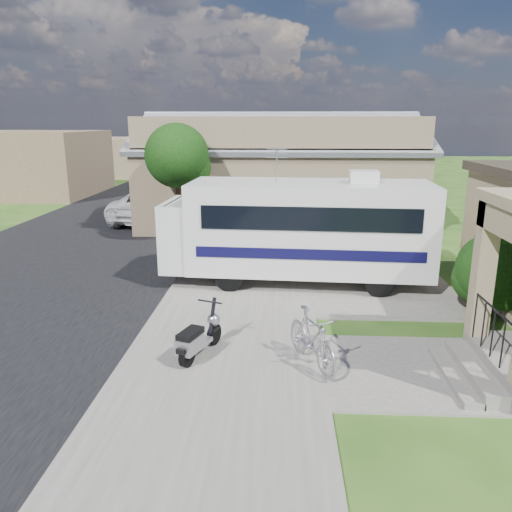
{
  "coord_description": "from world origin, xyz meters",
  "views": [
    {
      "loc": [
        0.14,
        -9.76,
        4.64
      ],
      "look_at": [
        -0.5,
        2.5,
        1.3
      ],
      "focal_mm": 35.0,
      "sensor_mm": 36.0,
      "label": 1
    }
  ],
  "objects_px": {
    "motorhome": "(299,227)",
    "shrub": "(496,266)",
    "pickup_truck": "(157,204)",
    "van": "(175,184)",
    "garden_hose": "(460,353)",
    "bicycle": "(312,342)",
    "scooter": "(198,338)"
  },
  "relations": [
    {
      "from": "motorhome",
      "to": "shrub",
      "type": "distance_m",
      "value": 5.23
    },
    {
      "from": "pickup_truck",
      "to": "van",
      "type": "xyz_separation_m",
      "value": [
        -0.54,
        6.81,
        0.14
      ]
    },
    {
      "from": "shrub",
      "to": "motorhome",
      "type": "bearing_deg",
      "value": 153.5
    },
    {
      "from": "shrub",
      "to": "garden_hose",
      "type": "xyz_separation_m",
      "value": [
        -1.5,
        -2.32,
        -1.17
      ]
    },
    {
      "from": "shrub",
      "to": "van",
      "type": "distance_m",
      "value": 21.71
    },
    {
      "from": "bicycle",
      "to": "garden_hose",
      "type": "relative_size",
      "value": 5.41
    },
    {
      "from": "garden_hose",
      "to": "scooter",
      "type": "bearing_deg",
      "value": -175.54
    },
    {
      "from": "motorhome",
      "to": "shrub",
      "type": "bearing_deg",
      "value": -23.36
    },
    {
      "from": "pickup_truck",
      "to": "bicycle",
      "type": "bearing_deg",
      "value": 124.92
    },
    {
      "from": "pickup_truck",
      "to": "van",
      "type": "relative_size",
      "value": 0.89
    },
    {
      "from": "van",
      "to": "garden_hose",
      "type": "bearing_deg",
      "value": -54.36
    },
    {
      "from": "scooter",
      "to": "van",
      "type": "bearing_deg",
      "value": 123.59
    },
    {
      "from": "garden_hose",
      "to": "van",
      "type": "bearing_deg",
      "value": 116.25
    },
    {
      "from": "motorhome",
      "to": "bicycle",
      "type": "relative_size",
      "value": 4.18
    },
    {
      "from": "bicycle",
      "to": "van",
      "type": "relative_size",
      "value": 0.29
    },
    {
      "from": "motorhome",
      "to": "garden_hose",
      "type": "bearing_deg",
      "value": -52.64
    },
    {
      "from": "scooter",
      "to": "motorhome",
      "type": "bearing_deg",
      "value": 87.62
    },
    {
      "from": "scooter",
      "to": "garden_hose",
      "type": "relative_size",
      "value": 4.47
    },
    {
      "from": "shrub",
      "to": "scooter",
      "type": "height_order",
      "value": "shrub"
    },
    {
      "from": "pickup_truck",
      "to": "garden_hose",
      "type": "height_order",
      "value": "pickup_truck"
    },
    {
      "from": "bicycle",
      "to": "pickup_truck",
      "type": "xyz_separation_m",
      "value": [
        -6.57,
        14.46,
        0.24
      ]
    },
    {
      "from": "motorhome",
      "to": "van",
      "type": "distance_m",
      "value": 17.46
    },
    {
      "from": "scooter",
      "to": "pickup_truck",
      "type": "xyz_separation_m",
      "value": [
        -4.33,
        14.23,
        0.33
      ]
    },
    {
      "from": "scooter",
      "to": "pickup_truck",
      "type": "distance_m",
      "value": 14.88
    },
    {
      "from": "bicycle",
      "to": "scooter",
      "type": "bearing_deg",
      "value": 149.4
    },
    {
      "from": "shrub",
      "to": "bicycle",
      "type": "distance_m",
      "value": 5.49
    },
    {
      "from": "bicycle",
      "to": "shrub",
      "type": "bearing_deg",
      "value": 8.42
    },
    {
      "from": "bicycle",
      "to": "van",
      "type": "xyz_separation_m",
      "value": [
        -7.11,
        21.27,
        0.38
      ]
    },
    {
      "from": "shrub",
      "to": "van",
      "type": "bearing_deg",
      "value": 122.53
    },
    {
      "from": "garden_hose",
      "to": "motorhome",
      "type": "bearing_deg",
      "value": 124.22
    },
    {
      "from": "scooter",
      "to": "van",
      "type": "xyz_separation_m",
      "value": [
        -4.87,
        21.04,
        0.47
      ]
    },
    {
      "from": "shrub",
      "to": "garden_hose",
      "type": "bearing_deg",
      "value": -122.92
    }
  ]
}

